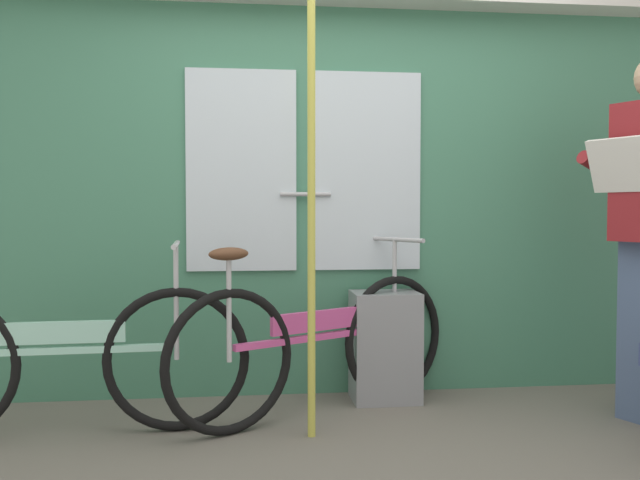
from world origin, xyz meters
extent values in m
cube|color=#666056|center=(0.00, 0.00, -0.02)|extent=(5.59, 3.82, 0.04)
cube|color=#427F60|center=(0.00, 1.11, 1.08)|extent=(4.59, 0.08, 2.15)
cube|color=silver|center=(-0.55, 1.06, 1.25)|extent=(0.60, 0.02, 1.10)
cube|color=silver|center=(0.15, 1.06, 1.25)|extent=(0.60, 0.02, 1.10)
cylinder|color=#B2B2B7|center=(-0.20, 1.04, 1.12)|extent=(0.28, 0.02, 0.02)
cube|color=silver|center=(0.00, 1.01, 2.17)|extent=(4.59, 0.28, 0.04)
torus|color=black|center=(0.27, 0.91, 0.34)|extent=(0.61, 0.37, 0.68)
torus|color=black|center=(-0.61, 0.41, 0.34)|extent=(0.61, 0.37, 0.68)
cube|color=#D14C93|center=(-0.17, 0.66, 0.40)|extent=(0.86, 0.50, 0.03)
cube|color=#D14C93|center=(-0.17, 0.66, 0.48)|extent=(0.50, 0.30, 0.10)
cylinder|color=#B7B7BC|center=(-0.61, 0.41, 0.59)|extent=(0.02, 0.02, 0.50)
ellipsoid|color=brown|center=(-0.61, 0.41, 0.83)|extent=(0.22, 0.18, 0.06)
cylinder|color=#B7B7BC|center=(0.27, 0.91, 0.61)|extent=(0.02, 0.02, 0.54)
cylinder|color=#B7B7BC|center=(0.27, 0.91, 0.87)|extent=(0.24, 0.39, 0.02)
torus|color=black|center=(-0.86, 0.49, 0.34)|extent=(0.68, 0.08, 0.67)
cube|color=#9EDBC6|center=(-1.37, 0.47, 0.40)|extent=(0.97, 0.08, 0.03)
cube|color=#9EDBC6|center=(-1.37, 0.47, 0.48)|extent=(0.56, 0.06, 0.10)
cylinder|color=#B7B7BC|center=(-0.86, 0.49, 0.60)|extent=(0.02, 0.02, 0.54)
cylinder|color=#B7B7BC|center=(-0.86, 0.49, 0.87)|extent=(0.05, 0.44, 0.02)
cube|color=silver|center=(1.23, 0.32, 1.25)|extent=(0.24, 0.35, 0.26)
cylinder|color=maroon|center=(1.27, 0.58, 1.25)|extent=(0.31, 0.19, 0.17)
cube|color=gray|center=(0.22, 0.89, 0.29)|extent=(0.36, 0.28, 0.59)
cylinder|color=#C6C14C|center=(-0.24, 0.34, 1.08)|extent=(0.04, 0.04, 2.15)
camera|label=1|loc=(-0.57, -2.74, 1.03)|focal=38.66mm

